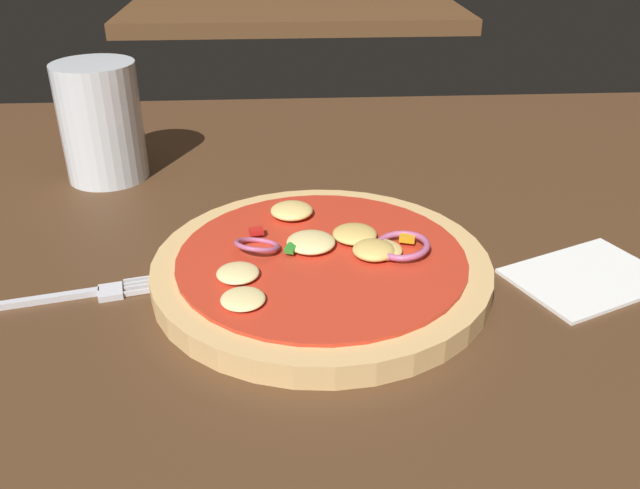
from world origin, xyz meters
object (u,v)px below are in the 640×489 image
(pizza, at_px, (322,266))
(beer_glass, at_px, (102,129))
(fork, at_px, (66,296))
(napkin, at_px, (586,276))

(pizza, bearing_deg, beer_glass, 134.00)
(pizza, distance_m, fork, 0.19)
(beer_glass, bearing_deg, fork, -85.50)
(pizza, bearing_deg, napkin, -3.07)
(napkin, bearing_deg, pizza, 176.93)
(beer_glass, relative_size, napkin, 0.86)
(fork, xyz_separation_m, beer_glass, (-0.02, 0.24, 0.05))
(fork, distance_m, napkin, 0.40)
(fork, distance_m, beer_glass, 0.24)
(pizza, xyz_separation_m, fork, (-0.19, -0.02, -0.01))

